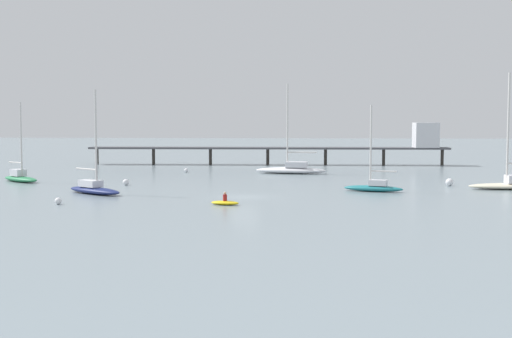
{
  "coord_description": "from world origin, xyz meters",
  "views": [
    {
      "loc": [
        5.17,
        -64.74,
        7.44
      ],
      "look_at": [
        0.0,
        16.08,
        1.5
      ],
      "focal_mm": 48.16,
      "sensor_mm": 36.0,
      "label": 1
    }
  ],
  "objects_px": {
    "mooring_buoy_near": "(449,182)",
    "mooring_buoy_outer": "(58,201)",
    "sailboat_green": "(20,176)",
    "sailboat_teal": "(374,186)",
    "sailboat_cream": "(512,183)",
    "pier": "(340,142)",
    "mooring_buoy_far": "(126,182)",
    "sailboat_navy": "(94,187)",
    "dinghy_yellow": "(225,202)",
    "mooring_buoy_inner": "(186,170)",
    "sailboat_white": "(292,168)"
  },
  "relations": [
    {
      "from": "sailboat_green",
      "to": "mooring_buoy_far",
      "type": "height_order",
      "value": "sailboat_green"
    },
    {
      "from": "sailboat_navy",
      "to": "mooring_buoy_far",
      "type": "height_order",
      "value": "sailboat_navy"
    },
    {
      "from": "mooring_buoy_inner",
      "to": "sailboat_cream",
      "type": "bearing_deg",
      "value": -28.25
    },
    {
      "from": "dinghy_yellow",
      "to": "mooring_buoy_far",
      "type": "bearing_deg",
      "value": 127.94
    },
    {
      "from": "mooring_buoy_near",
      "to": "mooring_buoy_outer",
      "type": "distance_m",
      "value": 42.03
    },
    {
      "from": "mooring_buoy_far",
      "to": "pier",
      "type": "bearing_deg",
      "value": 53.97
    },
    {
      "from": "sailboat_green",
      "to": "sailboat_white",
      "type": "xyz_separation_m",
      "value": [
        31.88,
        14.21,
        0.06
      ]
    },
    {
      "from": "mooring_buoy_far",
      "to": "sailboat_white",
      "type": "bearing_deg",
      "value": 43.94
    },
    {
      "from": "sailboat_navy",
      "to": "sailboat_cream",
      "type": "height_order",
      "value": "sailboat_cream"
    },
    {
      "from": "dinghy_yellow",
      "to": "mooring_buoy_inner",
      "type": "distance_m",
      "value": 36.69
    },
    {
      "from": "sailboat_cream",
      "to": "mooring_buoy_far",
      "type": "distance_m",
      "value": 41.88
    },
    {
      "from": "sailboat_green",
      "to": "sailboat_teal",
      "type": "xyz_separation_m",
      "value": [
        40.58,
        -8.29,
        -0.04
      ]
    },
    {
      "from": "pier",
      "to": "mooring_buoy_outer",
      "type": "xyz_separation_m",
      "value": [
        -27.43,
        -52.92,
        -3.34
      ]
    },
    {
      "from": "sailboat_teal",
      "to": "dinghy_yellow",
      "type": "bearing_deg",
      "value": -139.97
    },
    {
      "from": "pier",
      "to": "dinghy_yellow",
      "type": "xyz_separation_m",
      "value": [
        -12.92,
        -52.25,
        -3.42
      ]
    },
    {
      "from": "sailboat_teal",
      "to": "sailboat_white",
      "type": "bearing_deg",
      "value": 111.13
    },
    {
      "from": "mooring_buoy_outer",
      "to": "sailboat_cream",
      "type": "bearing_deg",
      "value": 19.83
    },
    {
      "from": "mooring_buoy_near",
      "to": "mooring_buoy_far",
      "type": "bearing_deg",
      "value": -177.5
    },
    {
      "from": "sailboat_white",
      "to": "dinghy_yellow",
      "type": "distance_m",
      "value": 34.73
    },
    {
      "from": "sailboat_green",
      "to": "sailboat_navy",
      "type": "xyz_separation_m",
      "value": [
        12.59,
        -12.25,
        0.01
      ]
    },
    {
      "from": "sailboat_navy",
      "to": "pier",
      "type": "bearing_deg",
      "value": 58.83
    },
    {
      "from": "pier",
      "to": "mooring_buoy_near",
      "type": "xyz_separation_m",
      "value": [
        10.12,
        -34.03,
        -3.22
      ]
    },
    {
      "from": "sailboat_green",
      "to": "sailboat_teal",
      "type": "distance_m",
      "value": 41.42
    },
    {
      "from": "dinghy_yellow",
      "to": "mooring_buoy_far",
      "type": "distance_m",
      "value": 21.11
    },
    {
      "from": "sailboat_cream",
      "to": "mooring_buoy_near",
      "type": "distance_m",
      "value": 6.68
    },
    {
      "from": "mooring_buoy_near",
      "to": "mooring_buoy_outer",
      "type": "height_order",
      "value": "mooring_buoy_near"
    },
    {
      "from": "sailboat_white",
      "to": "dinghy_yellow",
      "type": "xyz_separation_m",
      "value": [
        -5.35,
        -34.31,
        -0.49
      ]
    },
    {
      "from": "sailboat_cream",
      "to": "mooring_buoy_near",
      "type": "bearing_deg",
      "value": 150.87
    },
    {
      "from": "pier",
      "to": "sailboat_white",
      "type": "distance_m",
      "value": 19.69
    },
    {
      "from": "mooring_buoy_inner",
      "to": "sailboat_teal",
      "type": "bearing_deg",
      "value": -45.39
    },
    {
      "from": "sailboat_cream",
      "to": "mooring_buoy_outer",
      "type": "xyz_separation_m",
      "value": [
        -43.37,
        -15.64,
        -0.38
      ]
    },
    {
      "from": "sailboat_teal",
      "to": "mooring_buoy_inner",
      "type": "distance_m",
      "value": 33.27
    },
    {
      "from": "sailboat_green",
      "to": "sailboat_navy",
      "type": "bearing_deg",
      "value": -44.22
    },
    {
      "from": "sailboat_navy",
      "to": "mooring_buoy_near",
      "type": "relative_size",
      "value": 12.23
    },
    {
      "from": "dinghy_yellow",
      "to": "mooring_buoy_inner",
      "type": "bearing_deg",
      "value": 104.7
    },
    {
      "from": "pier",
      "to": "sailboat_cream",
      "type": "xyz_separation_m",
      "value": [
        15.95,
        -37.28,
        -2.96
      ]
    },
    {
      "from": "pier",
      "to": "mooring_buoy_far",
      "type": "distance_m",
      "value": 44.15
    },
    {
      "from": "sailboat_white",
      "to": "mooring_buoy_outer",
      "type": "distance_m",
      "value": 40.23
    },
    {
      "from": "sailboat_green",
      "to": "mooring_buoy_inner",
      "type": "xyz_separation_m",
      "value": [
        17.22,
        15.39,
        -0.36
      ]
    },
    {
      "from": "sailboat_cream",
      "to": "mooring_buoy_outer",
      "type": "distance_m",
      "value": 46.11
    },
    {
      "from": "sailboat_cream",
      "to": "mooring_buoy_inner",
      "type": "relative_size",
      "value": 21.56
    },
    {
      "from": "sailboat_teal",
      "to": "mooring_buoy_outer",
      "type": "bearing_deg",
      "value": -156.41
    },
    {
      "from": "pier",
      "to": "sailboat_green",
      "type": "xyz_separation_m",
      "value": [
        -39.45,
        -32.16,
        -3.0
      ]
    },
    {
      "from": "sailboat_teal",
      "to": "sailboat_cream",
      "type": "distance_m",
      "value": 15.15
    },
    {
      "from": "mooring_buoy_far",
      "to": "mooring_buoy_near",
      "type": "distance_m",
      "value": 36.05
    },
    {
      "from": "mooring_buoy_far",
      "to": "mooring_buoy_outer",
      "type": "xyz_separation_m",
      "value": [
        -1.53,
        -17.32,
        -0.05
      ]
    },
    {
      "from": "sailboat_navy",
      "to": "mooring_buoy_inner",
      "type": "xyz_separation_m",
      "value": [
        4.63,
        27.64,
        -0.36
      ]
    },
    {
      "from": "mooring_buoy_inner",
      "to": "mooring_buoy_outer",
      "type": "xyz_separation_m",
      "value": [
        -5.2,
        -36.15,
        0.01
      ]
    },
    {
      "from": "sailboat_green",
      "to": "dinghy_yellow",
      "type": "relative_size",
      "value": 3.46
    },
    {
      "from": "sailboat_green",
      "to": "pier",
      "type": "bearing_deg",
      "value": 39.18
    }
  ]
}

